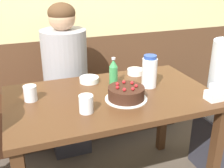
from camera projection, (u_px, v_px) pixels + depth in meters
The scene contains 11 objects.
bench_seat at pixel (81, 112), 2.65m from camera, with size 1.85×0.38×0.42m.
dining_table at pixel (111, 110), 1.76m from camera, with size 1.26×0.75×0.75m.
birthday_cake at pixel (126, 93), 1.65m from camera, with size 0.25×0.25×0.10m.
water_pitcher at pixel (149, 72), 1.81m from camera, with size 0.10×0.10×0.21m.
soju_bottle at pixel (113, 72), 1.84m from camera, with size 0.06×0.06×0.19m.
napkin_holder at pixel (216, 94), 1.65m from camera, with size 0.11×0.08×0.11m.
bowl_soup_white at pixel (89, 80), 1.91m from camera, with size 0.13×0.13×0.04m.
bowl_rice_small at pixel (135, 72), 2.05m from camera, with size 0.12×0.12×0.04m.
glass_water_tall at pixel (30, 93), 1.64m from camera, with size 0.08×0.08×0.09m.
glass_tumbler_short at pixel (86, 104), 1.50m from camera, with size 0.08×0.08×0.10m.
person_pale_blue_shirt at pixel (66, 82), 2.28m from camera, with size 0.35×0.35×1.24m.
Camera 1 is at (-0.54, -1.47, 1.47)m, focal length 45.00 mm.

